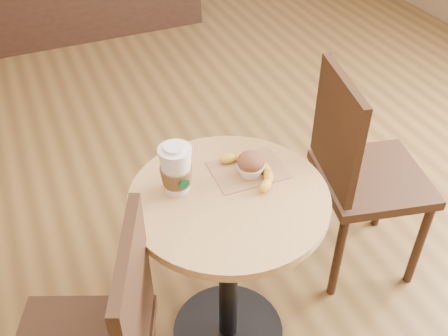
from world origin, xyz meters
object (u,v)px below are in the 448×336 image
(cafe_table, at_px, (229,247))
(muffin, at_px, (251,165))
(coffee_cup, at_px, (176,171))
(chair_right, at_px, (359,170))
(banana, at_px, (252,170))

(cafe_table, xyz_separation_m, muffin, (0.10, 0.06, 0.29))
(coffee_cup, bearing_deg, muffin, -14.51)
(coffee_cup, height_order, muffin, coffee_cup)
(chair_right, distance_m, muffin, 0.61)
(coffee_cup, bearing_deg, cafe_table, -40.58)
(cafe_table, height_order, muffin, muffin)
(chair_right, relative_size, coffee_cup, 5.48)
(banana, bearing_deg, muffin, 164.75)
(cafe_table, bearing_deg, banana, 29.64)
(chair_right, bearing_deg, cafe_table, 116.41)
(banana, bearing_deg, cafe_table, -161.91)
(chair_right, xyz_separation_m, banana, (-0.53, -0.09, 0.25))
(cafe_table, distance_m, chair_right, 0.66)
(chair_right, xyz_separation_m, muffin, (-0.53, -0.09, 0.27))
(muffin, xyz_separation_m, banana, (0.00, -0.00, -0.02))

